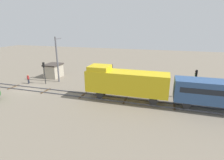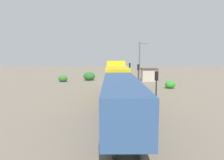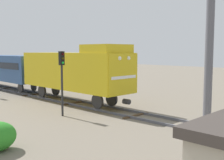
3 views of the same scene
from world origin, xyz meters
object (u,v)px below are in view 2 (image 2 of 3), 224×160
object	(u,v)px
relay_hut	(149,75)
catenary_mast	(140,61)
traffic_signal_near	(130,69)
traffic_signal_mid	(138,73)
worker_near_track	(125,76)
traffic_signal_far	(156,84)
passenger_car_leading	(121,97)
locomotive	(117,76)

from	to	relation	value
relay_hut	catenary_mast	bearing A→B (deg)	48.59
catenary_mast	traffic_signal_near	bearing A→B (deg)	-41.68
traffic_signal_mid	worker_near_track	distance (m)	15.62
traffic_signal_near	traffic_signal_far	size ratio (longest dim) A/B	0.94
traffic_signal_near	catenary_mast	xyz separation A→B (m)	(-1.86, 1.66, 1.63)
passenger_car_leading	locomotive	bearing A→B (deg)	-90.00
traffic_signal_mid	relay_hut	xyz separation A→B (m)	(-4.10, -13.59, -1.58)
catenary_mast	traffic_signal_far	bearing A→B (deg)	86.38
locomotive	passenger_car_leading	world-z (taller)	locomotive
catenary_mast	worker_near_track	bearing A→B (deg)	-60.18
traffic_signal_near	traffic_signal_mid	xyz separation A→B (m)	(-0.20, 12.47, 0.22)
locomotive	relay_hut	bearing A→B (deg)	-114.38
locomotive	traffic_signal_near	distance (m)	15.77
passenger_car_leading	traffic_signal_near	world-z (taller)	traffic_signal_near
traffic_signal_near	traffic_signal_mid	bearing A→B (deg)	90.92
passenger_car_leading	traffic_signal_near	distance (m)	28.95
traffic_signal_far	relay_hut	xyz separation A→B (m)	(-3.90, -25.83, -1.53)
traffic_signal_near	worker_near_track	xyz separation A→B (m)	(0.80, -2.99, -1.76)
traffic_signal_near	traffic_signal_far	world-z (taller)	traffic_signal_far
worker_near_track	traffic_signal_far	bearing A→B (deg)	-176.81
locomotive	traffic_signal_near	world-z (taller)	locomotive
locomotive	passenger_car_leading	distance (m)	13.34
traffic_signal_mid	traffic_signal_far	xyz separation A→B (m)	(-0.20, 12.24, -0.05)
traffic_signal_mid	catenary_mast	size ratio (longest dim) A/B	0.52
traffic_signal_far	worker_near_track	xyz separation A→B (m)	(1.20, -27.70, -1.92)
passenger_car_leading	traffic_signal_mid	bearing A→B (deg)	-101.78
locomotive	catenary_mast	xyz separation A→B (m)	(-5.06, -13.78, 1.60)
traffic_signal_far	catenary_mast	distance (m)	23.15
locomotive	worker_near_track	world-z (taller)	locomotive
traffic_signal_near	catenary_mast	world-z (taller)	catenary_mast
passenger_car_leading	traffic_signal_near	xyz separation A→B (m)	(-3.20, -28.77, 0.23)
passenger_car_leading	worker_near_track	size ratio (longest dim) A/B	8.24
passenger_car_leading	worker_near_track	world-z (taller)	passenger_car_leading
traffic_signal_mid	traffic_signal_far	bearing A→B (deg)	90.94
locomotive	worker_near_track	bearing A→B (deg)	-97.42
traffic_signal_near	traffic_signal_far	xyz separation A→B (m)	(-0.40, 24.72, 0.17)
traffic_signal_far	traffic_signal_mid	bearing A→B (deg)	-89.06
traffic_signal_near	traffic_signal_far	bearing A→B (deg)	90.93
traffic_signal_near	relay_hut	world-z (taller)	traffic_signal_near
passenger_car_leading	relay_hut	distance (m)	30.83
locomotive	passenger_car_leading	size ratio (longest dim) A/B	0.83
traffic_signal_mid	catenary_mast	bearing A→B (deg)	-98.72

